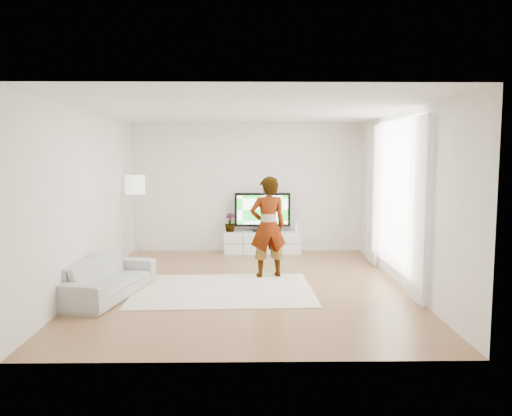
{
  "coord_description": "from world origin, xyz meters",
  "views": [
    {
      "loc": [
        0.03,
        -7.89,
        2.09
      ],
      "look_at": [
        0.15,
        0.4,
        1.22
      ],
      "focal_mm": 35.0,
      "sensor_mm": 36.0,
      "label": 1
    }
  ],
  "objects_px": {
    "floor_lamp": "(135,189)",
    "media_console": "(262,242)",
    "television": "(262,211)",
    "player": "(268,227)",
    "rug": "(223,290)",
    "sofa": "(107,278)"
  },
  "relations": [
    {
      "from": "media_console",
      "to": "floor_lamp",
      "type": "bearing_deg",
      "value": -161.61
    },
    {
      "from": "rug",
      "to": "sofa",
      "type": "xyz_separation_m",
      "value": [
        -1.71,
        -0.29,
        0.28
      ]
    },
    {
      "from": "media_console",
      "to": "sofa",
      "type": "relative_size",
      "value": 0.85
    },
    {
      "from": "media_console",
      "to": "television",
      "type": "distance_m",
      "value": 0.68
    },
    {
      "from": "television",
      "to": "player",
      "type": "bearing_deg",
      "value": -89.1
    },
    {
      "from": "player",
      "to": "floor_lamp",
      "type": "relative_size",
      "value": 1.01
    },
    {
      "from": "floor_lamp",
      "to": "sofa",
      "type": "bearing_deg",
      "value": -87.28
    },
    {
      "from": "media_console",
      "to": "television",
      "type": "height_order",
      "value": "television"
    },
    {
      "from": "television",
      "to": "floor_lamp",
      "type": "distance_m",
      "value": 2.72
    },
    {
      "from": "rug",
      "to": "floor_lamp",
      "type": "relative_size",
      "value": 1.61
    },
    {
      "from": "media_console",
      "to": "floor_lamp",
      "type": "distance_m",
      "value": 2.93
    },
    {
      "from": "floor_lamp",
      "to": "player",
      "type": "bearing_deg",
      "value": -27.62
    },
    {
      "from": "floor_lamp",
      "to": "media_console",
      "type": "bearing_deg",
      "value": 18.39
    },
    {
      "from": "television",
      "to": "player",
      "type": "distance_m",
      "value": 2.21
    },
    {
      "from": "media_console",
      "to": "player",
      "type": "distance_m",
      "value": 2.27
    },
    {
      "from": "rug",
      "to": "sofa",
      "type": "bearing_deg",
      "value": -170.29
    },
    {
      "from": "media_console",
      "to": "floor_lamp",
      "type": "xyz_separation_m",
      "value": [
        -2.53,
        -0.84,
        1.22
      ]
    },
    {
      "from": "media_console",
      "to": "television",
      "type": "relative_size",
      "value": 1.38
    },
    {
      "from": "player",
      "to": "floor_lamp",
      "type": "distance_m",
      "value": 2.95
    },
    {
      "from": "media_console",
      "to": "rug",
      "type": "xyz_separation_m",
      "value": [
        -0.7,
        -3.04,
        -0.23
      ]
    },
    {
      "from": "media_console",
      "to": "player",
      "type": "xyz_separation_m",
      "value": [
        0.03,
        -2.18,
        0.65
      ]
    },
    {
      "from": "rug",
      "to": "player",
      "type": "distance_m",
      "value": 1.43
    }
  ]
}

